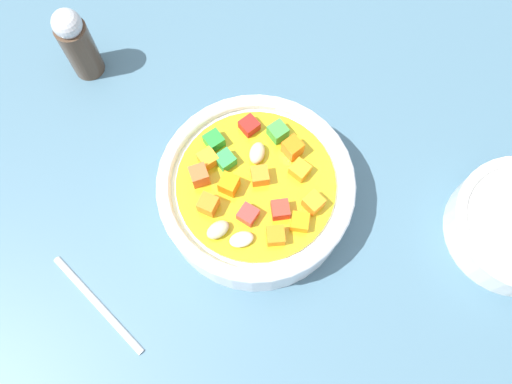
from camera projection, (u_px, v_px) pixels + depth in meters
ground_plane at (256, 205)px, 48.08cm from camera, size 140.00×140.00×2.00cm
soup_bowl_main at (256, 191)px, 44.46cm from camera, size 16.21×16.21×6.26cm
spoon at (154, 366)px, 42.12cm from camera, size 4.15×18.77×0.79cm
pepper_shaker at (77, 43)px, 47.94cm from camera, size 2.91×2.91×8.16cm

